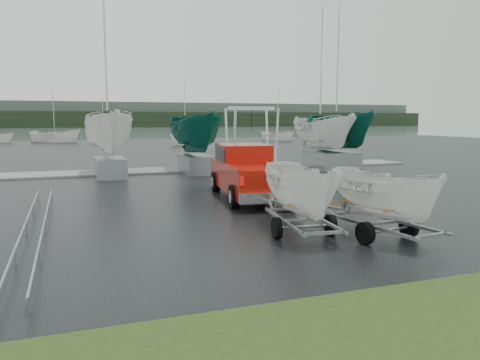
# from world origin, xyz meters

# --- Properties ---
(ground_plane) EXTENTS (120.00, 120.00, 0.00)m
(ground_plane) POSITION_xyz_m (0.00, 0.00, 0.00)
(ground_plane) COLOR black
(ground_plane) RESTS_ON ground
(lake) EXTENTS (300.00, 300.00, 0.00)m
(lake) POSITION_xyz_m (0.00, 100.00, -0.01)
(lake) COLOR slate
(lake) RESTS_ON ground
(dock) EXTENTS (30.00, 3.00, 0.12)m
(dock) POSITION_xyz_m (0.00, 13.00, 0.05)
(dock) COLOR gray
(dock) RESTS_ON ground
(treeline) EXTENTS (300.00, 8.00, 6.00)m
(treeline) POSITION_xyz_m (0.00, 170.00, 3.00)
(treeline) COLOR black
(treeline) RESTS_ON ground
(far_hill) EXTENTS (300.00, 6.00, 10.00)m
(far_hill) POSITION_xyz_m (0.00, 178.00, 5.00)
(far_hill) COLOR #4C5651
(far_hill) RESTS_ON ground
(pickup_truck) EXTENTS (3.13, 6.84, 2.19)m
(pickup_truck) POSITION_xyz_m (-0.92, 2.01, 1.14)
(pickup_truck) COLOR #9E1308
(pickup_truck) RESTS_ON ground
(trailer_hitched) EXTENTS (1.85, 3.73, 4.72)m
(trailer_hitched) POSITION_xyz_m (-1.85, -4.76, 2.56)
(trailer_hitched) COLOR gray
(trailer_hitched) RESTS_ON ground
(trailer_parked) EXTENTS (1.84, 3.72, 4.43)m
(trailer_parked) POSITION_xyz_m (0.04, -5.91, 2.42)
(trailer_parked) COLOR gray
(trailer_parked) RESTS_ON ground
(boat_hoist) EXTENTS (3.30, 2.18, 4.12)m
(boat_hoist) POSITION_xyz_m (3.61, 13.00, 2.67)
(boat_hoist) COLOR silver
(boat_hoist) RESTS_ON ground
(keelboat_0) EXTENTS (2.59, 3.20, 10.77)m
(keelboat_0) POSITION_xyz_m (-5.83, 11.00, 4.13)
(keelboat_0) COLOR gray
(keelboat_0) RESTS_ON ground
(keelboat_1) EXTENTS (2.53, 3.20, 7.84)m
(keelboat_1) POSITION_xyz_m (-0.74, 11.20, 4.03)
(keelboat_1) COLOR gray
(keelboat_1) RESTS_ON ground
(keelboat_2) EXTENTS (2.48, 3.20, 10.65)m
(keelboat_2) POSITION_xyz_m (7.98, 11.00, 3.94)
(keelboat_2) COLOR gray
(keelboat_2) RESTS_ON ground
(keelboat_3) EXTENTS (2.65, 3.20, 10.82)m
(keelboat_3) POSITION_xyz_m (9.42, 11.30, 4.22)
(keelboat_3) COLOR gray
(keelboat_3) RESTS_ON ground
(mast_rack_0) EXTENTS (0.56, 6.50, 0.06)m
(mast_rack_0) POSITION_xyz_m (-9.00, 1.00, 0.35)
(mast_rack_0) COLOR gray
(mast_rack_0) RESTS_ON ground
(mast_rack_1) EXTENTS (0.56, 6.50, 0.06)m
(mast_rack_1) POSITION_xyz_m (-9.00, -5.00, 0.35)
(mast_rack_1) COLOR gray
(mast_rack_1) RESTS_ON ground
(moored_boat_1) EXTENTS (3.87, 3.83, 11.78)m
(moored_boat_1) POSITION_xyz_m (-9.79, 55.20, 0.00)
(moored_boat_1) COLOR silver
(moored_boat_1) RESTS_ON ground
(moored_boat_2) EXTENTS (3.34, 3.34, 11.10)m
(moored_boat_2) POSITION_xyz_m (6.23, 43.00, 0.01)
(moored_boat_2) COLOR silver
(moored_boat_2) RESTS_ON ground
(moored_boat_3) EXTENTS (3.17, 3.21, 11.17)m
(moored_boat_3) POSITION_xyz_m (22.16, 49.07, 0.01)
(moored_boat_3) COLOR silver
(moored_boat_3) RESTS_ON ground
(moored_boat_5) EXTENTS (2.94, 3.00, 11.48)m
(moored_boat_5) POSITION_xyz_m (-2.34, 66.43, 0.00)
(moored_boat_5) COLOR silver
(moored_boat_5) RESTS_ON ground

